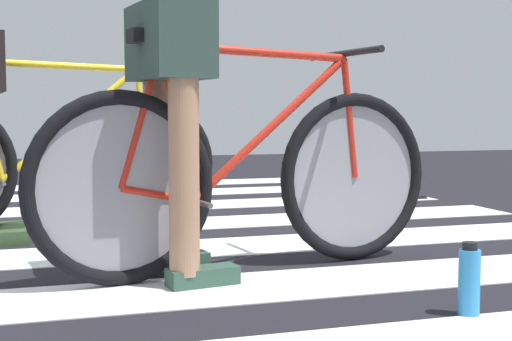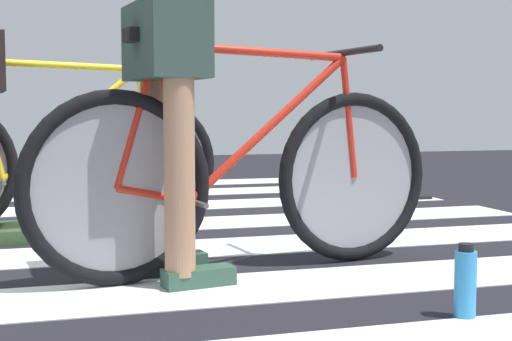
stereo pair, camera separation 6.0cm
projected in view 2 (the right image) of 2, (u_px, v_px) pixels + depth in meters
ground at (106, 255)px, 3.17m from camera, size 18.00×14.00×0.02m
crosswalk_markings at (103, 254)px, 3.12m from camera, size 5.46×6.51×0.00m
bicycle_1_of_2 at (244, 175)px, 2.75m from camera, size 1.72×0.54×0.93m
cyclist_1_of_2 at (167, 103)px, 2.59m from camera, size 0.37×0.44×1.03m
bicycle_2_of_2 at (50, 162)px, 3.53m from camera, size 1.73×0.52×0.93m
water_bottle at (465, 283)px, 2.15m from camera, size 0.07×0.07×0.23m
traffic_cone at (390, 164)px, 5.23m from camera, size 0.45×0.45×0.52m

